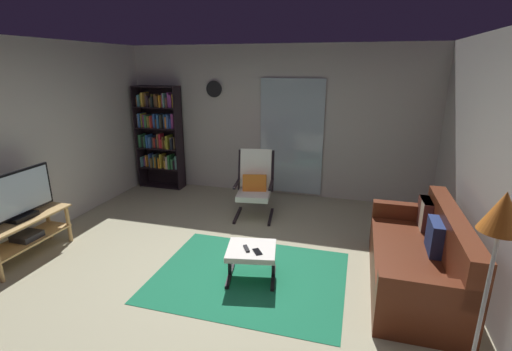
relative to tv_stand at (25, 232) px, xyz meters
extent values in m
plane|color=tan|center=(2.33, 0.26, -0.34)|extent=(7.02, 7.02, 0.00)
cube|color=beige|center=(2.33, 3.16, 0.96)|extent=(5.60, 0.06, 2.60)
cube|color=beige|center=(-0.37, 0.26, 0.96)|extent=(0.06, 6.00, 2.60)
cube|color=silver|center=(2.64, 3.10, 0.71)|extent=(1.10, 0.01, 2.00)
cube|color=#1B714B|center=(2.71, 0.34, -0.33)|extent=(2.09, 1.63, 0.01)
cube|color=tan|center=(0.00, 0.00, 0.17)|extent=(0.43, 1.10, 0.02)
cube|color=tan|center=(0.00, 0.00, -0.10)|extent=(0.39, 1.04, 0.02)
cylinder|color=tan|center=(0.16, 0.50, -0.09)|extent=(0.05, 0.05, 0.49)
cylinder|color=tan|center=(-0.16, 0.50, -0.09)|extent=(0.05, 0.05, 0.49)
cube|color=#28282D|center=(0.00, 0.01, -0.06)|extent=(0.26, 0.28, 0.07)
cube|color=black|center=(0.00, 0.00, 0.20)|extent=(0.20, 0.32, 0.05)
cube|color=black|center=(0.00, 0.00, 0.49)|extent=(0.04, 0.92, 0.53)
cube|color=silver|center=(0.02, 0.00, 0.49)|extent=(0.01, 0.87, 0.48)
cube|color=black|center=(-0.23, 2.89, 0.61)|extent=(0.02, 0.30, 1.90)
cube|color=black|center=(0.59, 2.89, 0.61)|extent=(0.02, 0.30, 1.90)
cube|color=black|center=(0.18, 3.04, 0.61)|extent=(0.84, 0.02, 1.90)
cube|color=black|center=(0.18, 2.89, -0.32)|extent=(0.81, 0.28, 0.02)
cube|color=black|center=(0.18, 2.89, 0.04)|extent=(0.81, 0.28, 0.02)
cube|color=black|center=(0.18, 2.89, 0.42)|extent=(0.81, 0.28, 0.02)
cube|color=black|center=(0.18, 2.89, 0.80)|extent=(0.81, 0.28, 0.02)
cube|color=black|center=(0.18, 2.89, 1.18)|extent=(0.81, 0.28, 0.02)
cube|color=black|center=(0.18, 2.89, 1.55)|extent=(0.81, 0.28, 0.02)
cube|color=#599FA3|center=(-0.20, 2.91, 0.15)|extent=(0.03, 0.23, 0.19)
cube|color=#8D4496|center=(-0.16, 2.91, 0.13)|extent=(0.04, 0.11, 0.16)
cube|color=orange|center=(-0.11, 2.90, 0.16)|extent=(0.03, 0.15, 0.22)
cube|color=gold|center=(-0.07, 2.90, 0.15)|extent=(0.04, 0.11, 0.19)
cube|color=#3757A8|center=(-0.03, 2.89, 0.18)|extent=(0.02, 0.16, 0.25)
cube|color=brown|center=(0.01, 2.87, 0.14)|extent=(0.04, 0.17, 0.18)
cube|color=slate|center=(0.06, 2.91, 0.17)|extent=(0.02, 0.20, 0.24)
cube|color=orange|center=(0.09, 2.89, 0.16)|extent=(0.02, 0.18, 0.21)
cube|color=#1E2D2A|center=(0.12, 2.89, 0.18)|extent=(0.02, 0.15, 0.26)
cube|color=gold|center=(0.15, 2.90, 0.15)|extent=(0.02, 0.15, 0.19)
cube|color=orange|center=(0.18, 2.89, 0.14)|extent=(0.03, 0.22, 0.19)
cube|color=gold|center=(0.22, 2.89, 0.18)|extent=(0.03, 0.22, 0.27)
cube|color=brown|center=(0.26, 2.90, 0.16)|extent=(0.04, 0.11, 0.22)
cube|color=gold|center=(0.31, 2.88, 0.13)|extent=(0.04, 0.21, 0.15)
cube|color=beige|center=(0.35, 2.88, 0.17)|extent=(0.04, 0.23, 0.23)
cube|color=#2F7C3E|center=(0.40, 2.87, 0.18)|extent=(0.04, 0.22, 0.26)
cube|color=#3D8650|center=(0.45, 2.88, 0.15)|extent=(0.03, 0.19, 0.20)
cube|color=black|center=(0.49, 2.90, 0.13)|extent=(0.04, 0.21, 0.17)
cube|color=#5E958E|center=(0.54, 2.91, 0.18)|extent=(0.04, 0.24, 0.25)
cube|color=#357E4B|center=(-0.19, 2.90, 0.55)|extent=(0.04, 0.22, 0.24)
cube|color=black|center=(-0.15, 2.90, 0.53)|extent=(0.04, 0.16, 0.19)
cube|color=#3B8151|center=(-0.10, 2.88, 0.54)|extent=(0.02, 0.16, 0.21)
cube|color=gold|center=(-0.07, 2.91, 0.51)|extent=(0.02, 0.15, 0.16)
cube|color=#2C65B9|center=(-0.04, 2.88, 0.55)|extent=(0.03, 0.21, 0.24)
cube|color=#3867AE|center=(0.02, 2.89, 0.53)|extent=(0.04, 0.22, 0.20)
cube|color=brown|center=(0.07, 2.89, 0.53)|extent=(0.03, 0.13, 0.20)
cube|color=red|center=(0.10, 2.89, 0.52)|extent=(0.03, 0.13, 0.18)
cube|color=#1D2732|center=(0.14, 2.90, 0.52)|extent=(0.02, 0.17, 0.17)
cube|color=brown|center=(0.18, 2.89, 0.57)|extent=(0.03, 0.15, 0.27)
cube|color=red|center=(0.22, 2.89, 0.57)|extent=(0.04, 0.14, 0.27)
cube|color=red|center=(0.26, 2.87, 0.52)|extent=(0.04, 0.12, 0.17)
cube|color=brown|center=(0.29, 2.91, 0.54)|extent=(0.02, 0.23, 0.22)
cube|color=#A68831|center=(0.34, 2.91, 0.51)|extent=(0.04, 0.21, 0.17)
cube|color=olive|center=(0.39, 2.88, 0.55)|extent=(0.04, 0.22, 0.25)
cube|color=beige|center=(0.43, 2.89, 0.53)|extent=(0.03, 0.11, 0.21)
cube|color=#1E232E|center=(0.48, 2.88, 0.53)|extent=(0.04, 0.23, 0.19)
cube|color=brown|center=(0.51, 2.88, 0.54)|extent=(0.02, 0.13, 0.21)
cube|color=#BCB9B0|center=(-0.20, 2.88, 0.93)|extent=(0.03, 0.15, 0.24)
cube|color=#3765B6|center=(-0.16, 2.88, 0.94)|extent=(0.03, 0.20, 0.26)
cube|color=#A89B2F|center=(-0.12, 2.90, 0.94)|extent=(0.02, 0.18, 0.25)
cube|color=#9A3584|center=(-0.08, 2.89, 0.93)|extent=(0.03, 0.16, 0.23)
cube|color=#3E834A|center=(-0.03, 2.88, 0.93)|extent=(0.04, 0.18, 0.23)
cube|color=olive|center=(0.02, 2.89, 0.92)|extent=(0.04, 0.18, 0.21)
cube|color=gold|center=(0.05, 2.89, 0.90)|extent=(0.03, 0.18, 0.18)
cube|color=red|center=(0.09, 2.88, 0.92)|extent=(0.02, 0.24, 0.23)
cube|color=blue|center=(0.13, 2.89, 0.94)|extent=(0.04, 0.14, 0.25)
cube|color=brown|center=(0.18, 2.88, 0.89)|extent=(0.04, 0.12, 0.16)
cube|color=#2E66A8|center=(0.23, 2.88, 0.94)|extent=(0.04, 0.20, 0.25)
cube|color=#2F2D24|center=(0.28, 2.91, 0.93)|extent=(0.04, 0.24, 0.25)
cube|color=#305FA7|center=(0.33, 2.91, 0.94)|extent=(0.04, 0.14, 0.25)
cube|color=orange|center=(0.38, 2.90, 0.92)|extent=(0.03, 0.21, 0.21)
cube|color=#395BA3|center=(0.42, 2.88, 0.94)|extent=(0.04, 0.17, 0.26)
cube|color=#3856B4|center=(0.46, 2.87, 0.90)|extent=(0.03, 0.10, 0.17)
cube|color=#913985|center=(0.50, 2.90, 0.94)|extent=(0.04, 0.15, 0.26)
cube|color=red|center=(0.55, 2.89, 0.90)|extent=(0.02, 0.11, 0.17)
cube|color=orange|center=(-0.19, 2.91, 1.28)|extent=(0.03, 0.15, 0.17)
cube|color=teal|center=(-0.15, 2.87, 1.30)|extent=(0.04, 0.17, 0.21)
cube|color=#999930|center=(-0.10, 2.91, 1.31)|extent=(0.04, 0.16, 0.23)
cube|color=gold|center=(-0.06, 2.90, 1.32)|extent=(0.04, 0.23, 0.26)
cube|color=brown|center=(-0.02, 2.90, 1.31)|extent=(0.04, 0.12, 0.24)
cube|color=#2D1F29|center=(0.03, 2.90, 1.29)|extent=(0.04, 0.21, 0.19)
cube|color=brown|center=(0.08, 2.89, 1.27)|extent=(0.03, 0.15, 0.15)
cube|color=olive|center=(0.10, 2.91, 1.30)|extent=(0.02, 0.12, 0.22)
cube|color=black|center=(0.13, 2.88, 1.28)|extent=(0.03, 0.21, 0.18)
cube|color=brown|center=(0.18, 2.88, 1.31)|extent=(0.04, 0.12, 0.23)
cube|color=brown|center=(0.23, 2.88, 1.29)|extent=(0.04, 0.18, 0.20)
cube|color=brown|center=(0.26, 2.88, 1.28)|extent=(0.02, 0.10, 0.17)
cube|color=orange|center=(0.30, 2.88, 1.30)|extent=(0.03, 0.23, 0.22)
cube|color=#9B478B|center=(0.34, 2.89, 1.31)|extent=(0.03, 0.17, 0.24)
cube|color=#5C9691|center=(0.37, 2.88, 1.32)|extent=(0.03, 0.18, 0.25)
cube|color=brown|center=(0.41, 2.91, 1.27)|extent=(0.03, 0.19, 0.17)
cube|color=#8B3C93|center=(0.46, 2.88, 1.32)|extent=(0.03, 0.12, 0.26)
cube|color=#923793|center=(0.50, 2.88, 1.30)|extent=(0.04, 0.15, 0.22)
cube|color=gold|center=(0.54, 2.89, 1.31)|extent=(0.02, 0.17, 0.23)
cube|color=#5B2613|center=(4.42, 0.66, -0.14)|extent=(0.82, 1.88, 0.40)
cube|color=#5B2613|center=(4.74, 0.66, 0.28)|extent=(0.18, 1.88, 0.44)
cube|color=#5B2613|center=(4.42, -0.21, 0.16)|extent=(0.82, 0.14, 0.20)
cube|color=#5B2613|center=(4.42, 1.53, 0.16)|extent=(0.82, 0.14, 0.20)
cube|color=beige|center=(4.61, 1.34, 0.23)|extent=(0.14, 0.38, 0.34)
cube|color=navy|center=(4.61, 0.70, 0.23)|extent=(0.14, 0.38, 0.34)
cube|color=brown|center=(4.61, 1.34, 0.23)|extent=(0.15, 0.38, 0.34)
cube|color=black|center=(2.56, 1.97, -0.32)|extent=(0.13, 0.60, 0.04)
cube|color=black|center=(2.52, 2.23, 0.34)|extent=(0.07, 0.18, 0.63)
cube|color=black|center=(2.55, 1.99, 0.20)|extent=(0.12, 0.52, 0.03)
cube|color=black|center=(2.04, 1.89, -0.32)|extent=(0.13, 0.60, 0.04)
cube|color=black|center=(2.00, 2.15, 0.34)|extent=(0.07, 0.18, 0.63)
cube|color=black|center=(2.04, 1.91, 0.20)|extent=(0.12, 0.52, 0.03)
cube|color=white|center=(2.30, 1.91, 0.04)|extent=(0.55, 0.59, 0.08)
cube|color=white|center=(2.26, 2.17, 0.38)|extent=(0.50, 0.26, 0.60)
cube|color=orange|center=(2.29, 2.01, 0.16)|extent=(0.39, 0.27, 0.34)
cube|color=white|center=(2.74, 0.31, 0.00)|extent=(0.60, 0.57, 0.06)
cube|color=black|center=(2.51, 0.26, -0.32)|extent=(0.13, 0.48, 0.04)
cube|color=black|center=(2.51, 0.26, -0.16)|extent=(0.04, 0.04, 0.31)
cube|color=black|center=(2.98, 0.36, -0.32)|extent=(0.13, 0.48, 0.04)
cube|color=black|center=(2.98, 0.36, -0.16)|extent=(0.04, 0.04, 0.31)
cube|color=black|center=(2.70, 0.27, 0.04)|extent=(0.11, 0.14, 0.02)
cube|color=black|center=(2.83, 0.24, 0.04)|extent=(0.14, 0.15, 0.01)
cylinder|color=#B2B2B7|center=(4.57, -0.88, 0.35)|extent=(0.02, 0.02, 1.34)
cone|color=orange|center=(4.57, -0.88, 1.14)|extent=(0.24, 0.24, 0.24)
cylinder|color=silver|center=(1.23, 3.09, 1.51)|extent=(0.28, 0.02, 0.28)
cylinder|color=black|center=(1.23, 3.08, 1.51)|extent=(0.29, 0.01, 0.29)
camera|label=1|loc=(3.76, -3.07, 1.93)|focal=25.56mm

